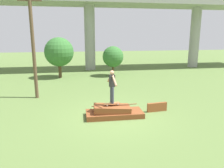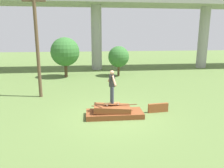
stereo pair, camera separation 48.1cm
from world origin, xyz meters
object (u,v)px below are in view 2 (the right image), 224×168
Objects in this scene: skateboard at (112,103)px; skater at (112,85)px; utility_pole at (37,43)px; tree_behind_left at (119,57)px; tree_behind_right at (65,52)px.

skater reaches higher than skateboard.
skateboard is 0.88m from skater.
utility_pole reaches higher than skater.
skateboard is at bearing -44.47° from utility_pole.
utility_pole is at bearing -133.20° from tree_behind_left.
skater is at bearing -44.47° from utility_pole.
utility_pole is (-3.94, 3.87, 1.70)m from skater.
skater is 0.43× the size of tree_behind_right.
utility_pole reaches higher than tree_behind_left.
skateboard is 0.28× the size of tree_behind_left.
tree_behind_right is at bearing 105.94° from skateboard.
utility_pole is 8.62m from tree_behind_left.
utility_pole reaches higher than skateboard.
utility_pole is at bearing 135.53° from skateboard.
skateboard is at bearing -100.53° from tree_behind_left.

